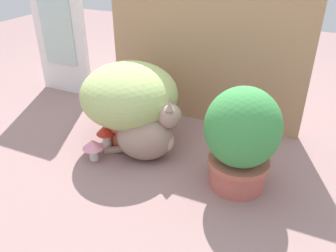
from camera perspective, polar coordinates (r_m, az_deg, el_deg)
name	(u,v)px	position (r m, az deg, el deg)	size (l,w,h in m)	color
ground_plane	(146,162)	(1.60, -3.73, -6.07)	(6.00, 6.00, 0.00)	gray
cardboard_backdrop	(204,49)	(1.83, 6.01, 12.65)	(1.08, 0.03, 0.82)	tan
window_panel_white	(59,26)	(2.31, -17.74, 15.58)	(0.37, 0.05, 0.86)	white
grass_planter	(129,98)	(1.66, -6.44, 4.59)	(0.47, 0.47, 0.41)	#C26542
leafy_planter	(241,137)	(1.38, 12.15, -1.85)	(0.30, 0.30, 0.44)	#B85D4F
cat	(149,136)	(1.57, -3.16, -1.61)	(0.39, 0.26, 0.32)	gray
mushroom_ornament_pink	(93,146)	(1.62, -12.42, -3.28)	(0.10, 0.10, 0.11)	silver
mushroom_ornament_red	(106,132)	(1.67, -10.28, -1.05)	(0.10, 0.10, 0.14)	silver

